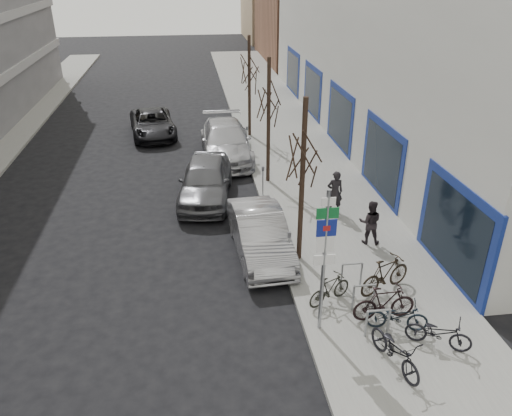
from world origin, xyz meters
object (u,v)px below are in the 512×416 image
object	(u,v)px
meter_front	(289,246)
lane_car	(153,123)
tree_near	(304,144)
bike_near_left	(396,347)
tree_mid	(269,92)
bike_far_inner	(385,274)
highway_sign_pole	(324,254)
bike_mid_curb	(397,314)
bike_far_curb	(439,330)
pedestrian_near	(335,192)
parked_car_front	(260,234)
bike_near_right	(384,303)
tree_far	(249,63)
parked_car_mid	(206,180)
bike_mid_inner	(330,289)
pedestrian_far	(370,222)
parked_car_back	(226,141)
meter_mid	(263,178)
bike_rack	(364,294)
meter_back	(247,136)

from	to	relation	value
meter_front	lane_car	size ratio (longest dim) A/B	0.25
tree_near	bike_near_left	bearing A→B (deg)	-76.45
tree_mid	bike_far_inner	xyz separation A→B (m)	(2.10, -8.64, -3.38)
highway_sign_pole	meter_front	xyz separation A→B (m)	(-0.25, 3.01, -1.54)
bike_mid_curb	bike_far_curb	xyz separation A→B (m)	(0.78, -0.77, 0.00)
pedestrian_near	parked_car_front	bearing A→B (deg)	37.16
bike_near_left	bike_far_inner	distance (m)	3.10
bike_near_left	bike_far_curb	xyz separation A→B (m)	(1.35, 0.51, -0.07)
bike_near_left	bike_near_right	xyz separation A→B (m)	(0.38, 1.73, -0.03)
meter_front	bike_far_curb	bearing A→B (deg)	-53.52
tree_far	parked_car_mid	distance (m)	8.84
tree_near	bike_mid_inner	bearing A→B (deg)	-81.92
pedestrian_far	bike_far_inner	bearing A→B (deg)	97.05
meter_front	pedestrian_near	xyz separation A→B (m)	(2.49, 3.55, 0.09)
tree_near	meter_front	distance (m)	3.26
bike_near_right	parked_car_back	distance (m)	13.75
parked_car_front	meter_mid	bearing A→B (deg)	76.97
tree_far	pedestrian_near	size ratio (longest dim) A/B	3.20
parked_car_back	pedestrian_near	distance (m)	7.83
meter_front	bike_near_left	size ratio (longest dim) A/B	0.69
meter_front	bike_far_curb	size ratio (longest dim) A/B	0.78
bike_far_curb	bike_far_inner	bearing A→B (deg)	40.17
pedestrian_far	bike_rack	bearing A→B (deg)	85.57
pedestrian_near	pedestrian_far	world-z (taller)	pedestrian_near
tree_mid	meter_back	bearing A→B (deg)	96.42
meter_mid	pedestrian_near	world-z (taller)	pedestrian_near
meter_mid	meter_back	xyz separation A→B (m)	(0.00, 5.50, 0.00)
tree_near	lane_car	bearing A→B (deg)	110.84
bike_rack	bike_near_left	distance (m)	2.21
tree_far	parked_car_back	world-z (taller)	tree_far
bike_near_right	pedestrian_near	bearing A→B (deg)	-5.68
bike_rack	parked_car_mid	size ratio (longest dim) A/B	0.45
meter_back	bike_mid_inner	size ratio (longest dim) A/B	0.84
parked_car_mid	pedestrian_near	xyz separation A→B (m)	(4.84, -2.22, 0.16)
meter_mid	bike_far_curb	size ratio (longest dim) A/B	0.78
meter_front	parked_car_mid	xyz separation A→B (m)	(-2.35, 5.77, -0.06)
pedestrian_far	meter_front	bearing A→B (deg)	37.63
bike_far_curb	parked_car_front	world-z (taller)	parked_car_front
tree_far	bike_near_right	xyz separation A→B (m)	(1.61, -16.38, -3.41)
bike_near_right	parked_car_front	world-z (taller)	parked_car_front
bike_near_right	lane_car	xyz separation A→B (m)	(-6.98, 17.50, 0.01)
bike_far_curb	lane_car	distance (m)	20.34
tree_near	parked_car_back	size ratio (longest dim) A/B	0.93
bike_rack	pedestrian_near	bearing A→B (deg)	81.96
highway_sign_pole	parked_car_back	distance (m)	13.67
bike_far_curb	bike_near_right	bearing A→B (deg)	67.80
parked_car_front	tree_near	bearing A→B (deg)	-32.24
tree_near	meter_mid	xyz separation A→B (m)	(-0.45, 5.00, -3.19)
parked_car_back	tree_near	bearing A→B (deg)	-80.76
bike_rack	bike_mid_curb	world-z (taller)	bike_mid_curb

